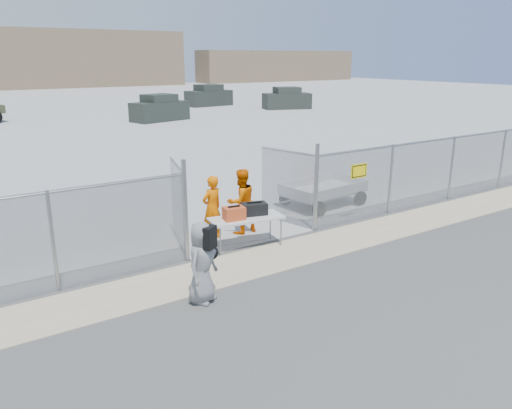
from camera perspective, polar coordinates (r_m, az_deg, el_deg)
ground at (r=11.75m, az=5.38°, el=-7.49°), size 160.00×160.00×0.00m
tarmac_inside at (r=51.03m, az=-25.73°, el=9.56°), size 160.00×80.00×0.01m
dirt_strip at (r=12.48m, az=2.52°, el=-5.92°), size 44.00×1.60×0.01m
distant_hills at (r=87.15m, az=-26.27°, el=14.71°), size 140.00×6.00×9.00m
chain_link_fence at (r=12.89m, az=-0.00°, el=0.00°), size 40.00×0.20×2.20m
folding_table at (r=12.95m, az=-1.09°, el=-3.16°), size 1.99×1.06×0.81m
orange_bag at (r=12.60m, az=-2.52°, el=-1.02°), size 0.57×0.42×0.33m
black_duffel at (r=12.99m, az=-0.20°, el=-0.50°), size 0.72×0.53×0.31m
security_worker_left at (r=13.40m, az=-5.04°, el=-0.39°), size 0.73×0.57×1.76m
security_worker_right at (r=13.83m, az=-1.71°, el=0.35°), size 0.94×0.75×1.83m
visitor at (r=10.03m, az=-6.21°, el=-6.62°), size 0.98×0.90×1.68m
utility_trailer at (r=16.71m, az=7.69°, el=1.33°), size 3.72×2.17×0.86m
parked_vehicle_near at (r=39.82m, az=-10.96°, el=10.78°), size 4.74×3.04×1.98m
parked_vehicle_mid at (r=51.64m, az=-5.43°, el=12.30°), size 4.78×2.57×2.07m
parked_vehicle_far at (r=48.50m, az=3.54°, el=12.02°), size 4.79×3.24×1.99m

